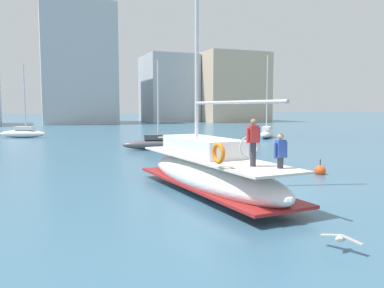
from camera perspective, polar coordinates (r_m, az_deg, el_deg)
The scene contains 8 objects.
ground_plane at distance 16.34m, azimuth 9.01°, elevation -6.79°, with size 400.00×400.00×0.00m, color #38607A.
main_sailboat at distance 15.68m, azimuth 2.54°, elevation -3.86°, with size 3.25×9.78×13.13m.
moored_sloop_near at distance 44.31m, azimuth 10.82°, elevation 1.66°, with size 4.30×4.91×9.01m.
moored_sloop_far at distance 31.66m, azimuth -5.53°, elevation 0.16°, with size 5.15×2.31×7.14m.
moored_cutter_right at distance 47.62m, azimuth -23.39°, elevation 1.54°, with size 5.27×3.31×8.15m.
seagull at distance 10.26m, azimuth 20.83°, elevation -12.68°, with size 0.54×1.00×0.17m.
mooring_buoy at distance 21.12m, azimuth 18.12°, elevation -3.73°, with size 0.58×0.58×0.89m.
waterfront_buildings at distance 86.13m, azimuth -15.40°, elevation 9.39°, with size 81.65×19.60×23.79m.
Camera 1 is at (-8.12, -13.76, 3.45)m, focal length 36.67 mm.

